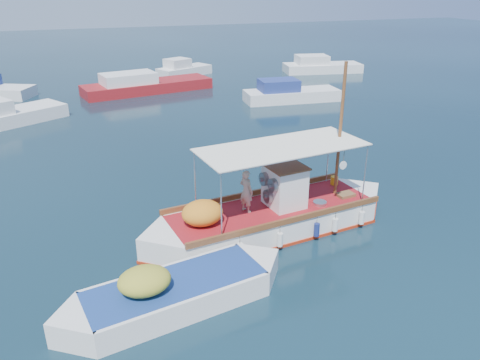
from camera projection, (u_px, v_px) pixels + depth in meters
name	position (u px, v px, depth m)	size (l,w,h in m)	color
ground	(279.00, 220.00, 17.06)	(160.00, 160.00, 0.00)	black
fishing_caique	(270.00, 217.00, 16.20)	(9.47, 3.35, 5.82)	white
dinghy	(174.00, 295.00, 12.47)	(6.50, 2.68, 1.61)	white
bg_boat_n	(144.00, 86.00, 36.48)	(10.33, 4.63, 1.80)	maroon
bg_boat_ne	(289.00, 94.00, 33.79)	(6.99, 2.83, 1.80)	silver
bg_boat_e	(320.00, 67.00, 44.53)	(7.60, 3.90, 1.80)	silver
bg_boat_far_n	(183.00, 70.00, 42.86)	(5.42, 3.95, 1.80)	silver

